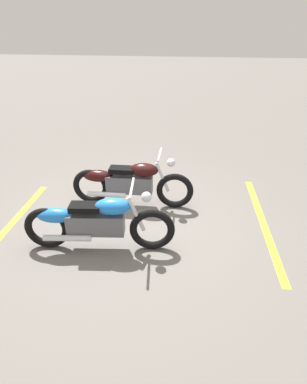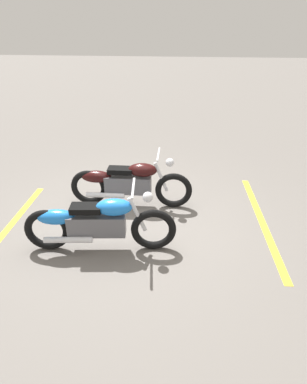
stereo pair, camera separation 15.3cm
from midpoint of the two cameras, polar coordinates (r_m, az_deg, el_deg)
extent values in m
plane|color=#66605B|center=(5.64, -4.01, -5.57)|extent=(60.00, 60.00, 0.00)
torus|color=black|center=(4.89, 0.68, -6.52)|extent=(0.68, 0.19, 0.67)
torus|color=black|center=(5.14, -17.07, -5.98)|extent=(0.68, 0.19, 0.67)
cube|color=#59595E|center=(4.92, -9.08, -5.48)|extent=(0.86, 0.31, 0.32)
ellipsoid|color=blue|center=(4.72, -6.12, -2.50)|extent=(0.55, 0.34, 0.24)
ellipsoid|color=blue|center=(4.98, -15.67, -3.89)|extent=(0.58, 0.30, 0.22)
cube|color=black|center=(4.80, -10.85, -2.62)|extent=(0.46, 0.29, 0.09)
cylinder|color=silver|center=(4.75, -2.09, -3.86)|extent=(0.27, 0.09, 0.56)
cylinder|color=silver|center=(4.55, -2.80, 0.72)|extent=(0.11, 0.62, 0.04)
sphere|color=silver|center=(4.61, -0.28, -0.87)|extent=(0.15, 0.15, 0.15)
cylinder|color=silver|center=(4.98, -13.79, -7.74)|extent=(0.71, 0.17, 0.09)
torus|color=black|center=(5.99, 4.43, 0.21)|extent=(0.67, 0.13, 0.67)
torus|color=black|center=(6.22, -10.07, 0.94)|extent=(0.67, 0.13, 0.67)
cube|color=#59595E|center=(6.02, -3.45, 1.33)|extent=(0.85, 0.24, 0.32)
ellipsoid|color=black|center=(5.86, -0.92, 3.84)|extent=(0.53, 0.29, 0.24)
ellipsoid|color=black|center=(6.08, -8.80, 2.77)|extent=(0.57, 0.26, 0.22)
cube|color=black|center=(5.93, -4.77, 3.82)|extent=(0.45, 0.25, 0.09)
cylinder|color=silver|center=(5.88, 2.28, 2.58)|extent=(0.27, 0.06, 0.56)
cylinder|color=silver|center=(5.72, 1.86, 6.47)|extent=(0.05, 0.62, 0.04)
sphere|color=silver|center=(5.76, 3.82, 5.08)|extent=(0.15, 0.15, 0.15)
cylinder|color=silver|center=(6.05, -7.37, -0.43)|extent=(0.70, 0.11, 0.09)
cube|color=yellow|center=(5.96, -23.43, -6.06)|extent=(0.25, 3.20, 0.01)
cube|color=yellow|center=(6.00, 19.04, -4.96)|extent=(0.25, 3.20, 0.01)
camera|label=1|loc=(0.08, 90.84, -0.43)|focal=30.92mm
camera|label=2|loc=(0.08, -89.16, 0.43)|focal=30.92mm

